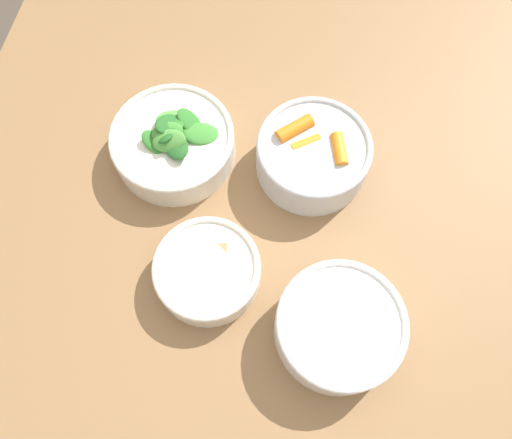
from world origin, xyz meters
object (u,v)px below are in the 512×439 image
Objects in this scene: bowl_carrots at (313,155)px; bowl_cookies at (207,271)px; bowl_greens at (174,143)px; bowl_beans_hotdog at (339,328)px.

bowl_cookies is at bearing -30.61° from bowl_carrots.
bowl_greens reaches higher than bowl_cookies.
bowl_beans_hotdog is (0.23, 0.27, 0.00)m from bowl_greens.
bowl_greens reaches higher than bowl_carrots.
bowl_greens reaches higher than bowl_beans_hotdog.
bowl_carrots is at bearing -164.57° from bowl_beans_hotdog.
bowl_beans_hotdog is at bearing 15.43° from bowl_carrots.
bowl_carrots reaches higher than bowl_beans_hotdog.
bowl_beans_hotdog is at bearing 50.05° from bowl_greens.
bowl_beans_hotdog is 1.13× the size of bowl_cookies.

